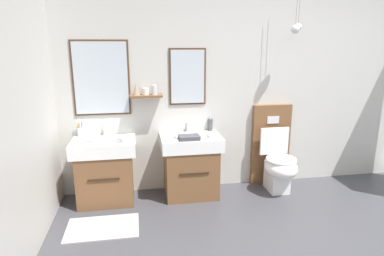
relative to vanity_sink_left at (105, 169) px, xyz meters
The scene contains 10 objects.
wall_back 2.30m from the vanity_sink_left, ahead, with size 5.45×0.41×2.61m.
bath_mat 0.70m from the vanity_sink_left, 90.00° to the right, with size 0.68×0.44×0.01m, color #9E9993.
vanity_sink_left is the anchor object (origin of this frame).
tap_on_left_sink 0.45m from the vanity_sink_left, 90.00° to the left, with size 0.03×0.13×0.11m.
vanity_sink_right 0.95m from the vanity_sink_left, ahead, with size 0.68×0.50×0.71m.
tap_on_right_sink 1.05m from the vanity_sink_left, 10.86° to the left, with size 0.03×0.13×0.11m.
toilet 1.99m from the vanity_sink_left, ahead, with size 0.48×0.62×1.00m.
toothbrush_cup 0.50m from the vanity_sink_left, 146.47° to the left, with size 0.07×0.07×0.20m.
soap_dispenser 1.30m from the vanity_sink_left, ahead, with size 0.06×0.06×0.18m.
folded_hand_towel 0.99m from the vanity_sink_left, ahead, with size 0.22×0.16×0.04m, color #47474C.
Camera 1 is at (-1.74, -1.68, 1.71)m, focal length 30.93 mm.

